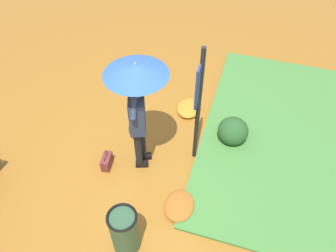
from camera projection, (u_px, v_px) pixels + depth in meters
name	position (u px, v px, depth m)	size (l,w,h in m)	color
ground_plane	(147.00, 168.00, 5.79)	(18.00, 18.00, 0.00)	#9E6623
grass_verge	(312.00, 142.00, 6.16)	(4.80, 4.00, 0.05)	#47843D
person_with_umbrella	(137.00, 93.00, 4.82)	(0.96, 0.96, 2.04)	black
info_sign_post	(199.00, 96.00, 4.93)	(0.44, 0.07, 2.30)	black
handbag	(107.00, 161.00, 5.73)	(0.32, 0.18, 0.37)	brown
trash_bin	(125.00, 231.00, 4.55)	(0.42, 0.42, 0.83)	#2D5138
shrub_cluster	(234.00, 130.00, 6.08)	(0.62, 0.56, 0.51)	#285628
leaf_pile_near_person	(189.00, 108.00, 6.74)	(0.60, 0.48, 0.13)	#C68428
leaf_pile_by_bench	(179.00, 206.00, 5.21)	(0.59, 0.47, 0.13)	#A86023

